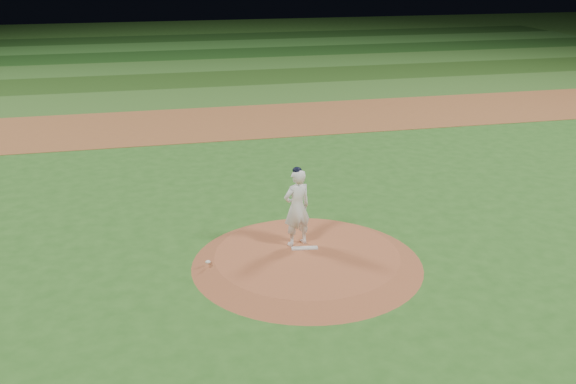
{
  "coord_description": "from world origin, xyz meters",
  "views": [
    {
      "loc": [
        -3.57,
        -13.3,
        6.96
      ],
      "look_at": [
        0.0,
        2.0,
        1.1
      ],
      "focal_mm": 40.0,
      "sensor_mm": 36.0,
      "label": 1
    }
  ],
  "objects_px": {
    "pitcher_on_mound": "(297,207)",
    "pitching_rubber": "(305,248)",
    "pitchers_mound": "(307,259)",
    "rosin_bag": "(208,262)"
  },
  "relations": [
    {
      "from": "pitching_rubber",
      "to": "pitcher_on_mound",
      "type": "xyz_separation_m",
      "value": [
        -0.13,
        0.29,
        0.97
      ]
    },
    {
      "from": "pitchers_mound",
      "to": "rosin_bag",
      "type": "bearing_deg",
      "value": 178.66
    },
    {
      "from": "rosin_bag",
      "to": "pitcher_on_mound",
      "type": "bearing_deg",
      "value": 13.38
    },
    {
      "from": "pitchers_mound",
      "to": "pitching_rubber",
      "type": "distance_m",
      "value": 0.33
    },
    {
      "from": "pitchers_mound",
      "to": "rosin_bag",
      "type": "xyz_separation_m",
      "value": [
        -2.35,
        0.06,
        0.16
      ]
    },
    {
      "from": "pitcher_on_mound",
      "to": "pitching_rubber",
      "type": "bearing_deg",
      "value": -66.2
    },
    {
      "from": "pitchers_mound",
      "to": "pitcher_on_mound",
      "type": "bearing_deg",
      "value": 100.53
    },
    {
      "from": "pitchers_mound",
      "to": "pitching_rubber",
      "type": "height_order",
      "value": "pitching_rubber"
    },
    {
      "from": "pitchers_mound",
      "to": "rosin_bag",
      "type": "distance_m",
      "value": 2.36
    },
    {
      "from": "pitching_rubber",
      "to": "pitchers_mound",
      "type": "bearing_deg",
      "value": -85.39
    }
  ]
}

